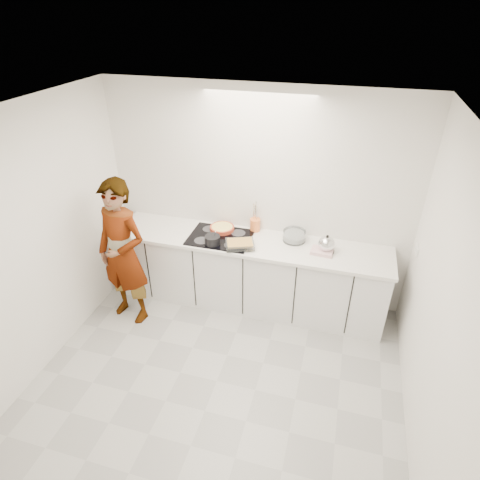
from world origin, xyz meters
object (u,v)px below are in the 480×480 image
(hob, at_px, (220,237))
(utensil_crock, at_px, (255,225))
(saucepan, at_px, (212,240))
(baking_dish, at_px, (240,244))
(kettle, at_px, (326,245))
(cook, at_px, (123,254))
(mixing_bowl, at_px, (294,236))
(tart_dish, at_px, (222,228))

(hob, xyz_separation_m, utensil_crock, (0.35, 0.28, 0.07))
(saucepan, xyz_separation_m, baking_dish, (0.32, 0.02, -0.02))
(kettle, height_order, utensil_crock, kettle)
(saucepan, bearing_deg, cook, -156.12)
(utensil_crock, xyz_separation_m, cook, (-1.31, -0.85, -0.11))
(kettle, bearing_deg, mixing_bowl, 159.47)
(hob, distance_m, cook, 1.12)
(baking_dish, height_order, cook, cook)
(saucepan, height_order, kettle, kettle)
(hob, relative_size, cook, 0.41)
(baking_dish, relative_size, cook, 0.21)
(saucepan, xyz_separation_m, utensil_crock, (0.39, 0.45, 0.01))
(mixing_bowl, bearing_deg, kettle, -20.53)
(utensil_crock, height_order, cook, cook)
(tart_dish, distance_m, kettle, 1.25)
(hob, xyz_separation_m, tart_dish, (-0.03, 0.16, 0.03))
(hob, xyz_separation_m, kettle, (1.22, 0.03, 0.08))
(hob, bearing_deg, cook, -148.93)
(hob, xyz_separation_m, mixing_bowl, (0.84, 0.17, 0.05))
(mixing_bowl, bearing_deg, tart_dish, -179.15)
(kettle, xyz_separation_m, utensil_crock, (-0.87, 0.25, -0.01))
(baking_dish, distance_m, kettle, 0.96)
(baking_dish, height_order, kettle, kettle)
(tart_dish, height_order, cook, cook)
(hob, relative_size, kettle, 3.40)
(baking_dish, relative_size, utensil_crock, 2.44)
(hob, relative_size, mixing_bowl, 2.19)
(tart_dish, bearing_deg, baking_dish, -44.85)
(saucepan, distance_m, kettle, 1.27)
(baking_dish, relative_size, mixing_bowl, 1.14)
(saucepan, height_order, mixing_bowl, saucepan)
(mixing_bowl, xyz_separation_m, cook, (-1.80, -0.75, -0.09))
(hob, distance_m, mixing_bowl, 0.86)
(hob, height_order, kettle, kettle)
(kettle, relative_size, cook, 0.12)
(kettle, bearing_deg, baking_dish, -169.14)
(tart_dish, relative_size, utensil_crock, 2.05)
(tart_dish, relative_size, cook, 0.18)
(tart_dish, relative_size, mixing_bowl, 0.96)
(mixing_bowl, height_order, utensil_crock, utensil_crock)
(saucepan, distance_m, baking_dish, 0.32)
(hob, relative_size, baking_dish, 1.92)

